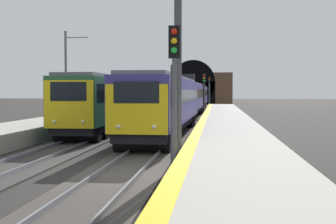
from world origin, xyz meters
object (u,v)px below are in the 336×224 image
object	(u,v)px
train_adjacent_platform	(137,98)
railway_signal_mid	(204,91)
train_main_approaching	(186,98)
overhead_signal_gantry	(69,18)
railway_signal_near	(175,87)
railway_signal_far	(209,89)
catenary_mast_near	(66,76)

from	to	relation	value
train_adjacent_platform	railway_signal_mid	world-z (taller)	railway_signal_mid
train_main_approaching	overhead_signal_gantry	size ratio (longest dim) A/B	6.93
railway_signal_near	railway_signal_far	size ratio (longest dim) A/B	0.91
train_main_approaching	railway_signal_mid	size ratio (longest dim) A/B	12.19
railway_signal_far	overhead_signal_gantry	world-z (taller)	overhead_signal_gantry
train_adjacent_platform	railway_signal_mid	xyz separation A→B (m)	(5.00, -6.37, 0.67)
railway_signal_far	catenary_mast_near	world-z (taller)	catenary_mast_near
overhead_signal_gantry	catenary_mast_near	distance (m)	25.85
catenary_mast_near	train_adjacent_platform	bearing A→B (deg)	-68.14
railway_signal_near	catenary_mast_near	size ratio (longest dim) A/B	0.59
train_adjacent_platform	railway_signal_mid	size ratio (longest dim) A/B	8.50
railway_signal_mid	train_main_approaching	bearing A→B (deg)	-102.21
train_adjacent_platform	overhead_signal_gantry	bearing A→B (deg)	4.82
railway_signal_mid	train_adjacent_platform	bearing A→B (deg)	-51.87
railway_signal_mid	catenary_mast_near	size ratio (longest dim) A/B	0.57
train_main_approaching	catenary_mast_near	size ratio (longest dim) A/B	6.93
overhead_signal_gantry	train_main_approaching	bearing A→B (deg)	-3.93
railway_signal_near	overhead_signal_gantry	world-z (taller)	overhead_signal_gantry
catenary_mast_near	railway_signal_near	bearing A→B (deg)	-154.40
train_main_approaching	overhead_signal_gantry	world-z (taller)	overhead_signal_gantry
train_adjacent_platform	railway_signal_far	world-z (taller)	railway_signal_far
train_adjacent_platform	catenary_mast_near	xyz separation A→B (m)	(-2.50, 6.22, 2.09)
train_adjacent_platform	railway_signal_far	size ratio (longest dim) A/B	7.41
railway_signal_near	railway_signal_far	xyz separation A→B (m)	(67.59, 0.00, 0.28)
train_main_approaching	railway_signal_near	xyz separation A→B (m)	(-34.18, -1.93, 0.84)
railway_signal_mid	railway_signal_far	distance (m)	33.82
railway_signal_far	overhead_signal_gantry	distance (m)	65.89
train_adjacent_platform	train_main_approaching	bearing A→B (deg)	140.74
overhead_signal_gantry	catenary_mast_near	size ratio (longest dim) A/B	1.00
train_adjacent_platform	overhead_signal_gantry	distance (m)	27.20
train_adjacent_platform	railway_signal_near	world-z (taller)	railway_signal_near
train_main_approaching	catenary_mast_near	distance (m)	13.45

